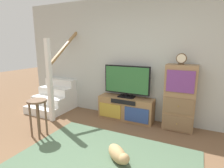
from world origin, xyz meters
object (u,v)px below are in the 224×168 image
at_px(bar_stool_near, 38,109).
at_px(media_console, 126,108).
at_px(desk_clock, 181,59).
at_px(dog, 118,154).
at_px(television, 127,81).
at_px(side_cabinet, 180,98).

bearing_deg(bar_stool_near, media_console, 50.74).
xyz_separation_m(desk_clock, dog, (-0.62, -1.48, -1.29)).
distance_m(television, desk_clock, 1.21).
distance_m(television, bar_stool_near, 1.89).
bearing_deg(media_console, side_cabinet, 0.51).
height_order(side_cabinet, dog, side_cabinet).
relative_size(media_console, dog, 2.64).
xyz_separation_m(side_cabinet, dog, (-0.65, -1.50, -0.53)).
xyz_separation_m(media_console, television, (0.00, 0.02, 0.64)).
bearing_deg(side_cabinet, dog, -113.43).
xyz_separation_m(media_console, dog, (0.47, -1.49, -0.14)).
bearing_deg(television, dog, -72.58).
bearing_deg(dog, side_cabinet, 66.57).
bearing_deg(media_console, desk_clock, -0.25).
bearing_deg(desk_clock, bar_stool_near, -147.90).
height_order(television, bar_stool_near, television).
bearing_deg(dog, bar_stool_near, 177.70).
bearing_deg(side_cabinet, desk_clock, -150.66).
relative_size(side_cabinet, dog, 2.76).
height_order(desk_clock, dog, desk_clock).
distance_m(television, dog, 1.77).
relative_size(side_cabinet, desk_clock, 6.12).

